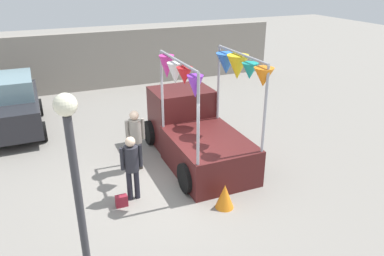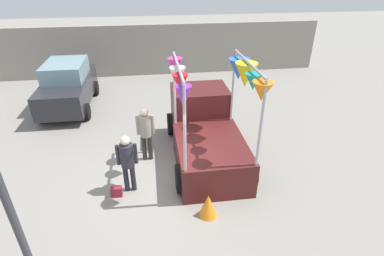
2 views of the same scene
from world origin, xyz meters
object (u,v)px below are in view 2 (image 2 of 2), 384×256
object	(u,v)px
person_vendor	(146,129)
street_lamp	(4,194)
person_customer	(127,159)
parked_car	(68,85)
handbag	(117,192)
vendor_truck	(205,127)
folded_kite_bundle_tangerine	(208,205)

from	to	relation	value
person_vendor	street_lamp	distance (m)	4.78
person_customer	street_lamp	size ratio (longest dim) A/B	0.45
parked_car	handbag	xyz separation A→B (m)	(2.30, -5.92, -0.80)
handbag	street_lamp	xyz separation A→B (m)	(-1.10, -2.57, 2.30)
vendor_truck	person_customer	bearing A→B (deg)	-146.44
person_customer	person_vendor	world-z (taller)	person_vendor
person_vendor	handbag	world-z (taller)	person_vendor
vendor_truck	street_lamp	xyz separation A→B (m)	(-3.73, -4.28, 1.52)
vendor_truck	person_customer	world-z (taller)	vendor_truck
person_customer	person_vendor	size ratio (longest dim) A/B	0.95
vendor_truck	parked_car	xyz separation A→B (m)	(-4.93, 4.21, 0.03)
person_vendor	handbag	distance (m)	2.00
street_lamp	folded_kite_bundle_tangerine	size ratio (longest dim) A/B	6.17
vendor_truck	person_vendor	size ratio (longest dim) A/B	2.32
person_vendor	person_customer	bearing A→B (deg)	-108.81
folded_kite_bundle_tangerine	person_vendor	bearing A→B (deg)	118.37
parked_car	folded_kite_bundle_tangerine	xyz separation A→B (m)	(4.52, -6.91, -0.64)
vendor_truck	folded_kite_bundle_tangerine	size ratio (longest dim) A/B	6.72
person_customer	folded_kite_bundle_tangerine	bearing A→B (deg)	-32.67
vendor_truck	handbag	world-z (taller)	vendor_truck
parked_car	person_customer	world-z (taller)	parked_car
person_customer	street_lamp	bearing A→B (deg)	-117.66
vendor_truck	handbag	distance (m)	3.23
vendor_truck	street_lamp	world-z (taller)	street_lamp
vendor_truck	person_customer	xyz separation A→B (m)	(-2.28, -1.51, 0.08)
parked_car	street_lamp	xyz separation A→B (m)	(1.20, -8.49, 1.49)
vendor_truck	folded_kite_bundle_tangerine	world-z (taller)	vendor_truck
parked_car	folded_kite_bundle_tangerine	bearing A→B (deg)	-56.85
handbag	person_customer	bearing A→B (deg)	29.74
parked_car	handbag	distance (m)	6.40
person_vendor	folded_kite_bundle_tangerine	bearing A→B (deg)	-61.63
parked_car	street_lamp	bearing A→B (deg)	-81.95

